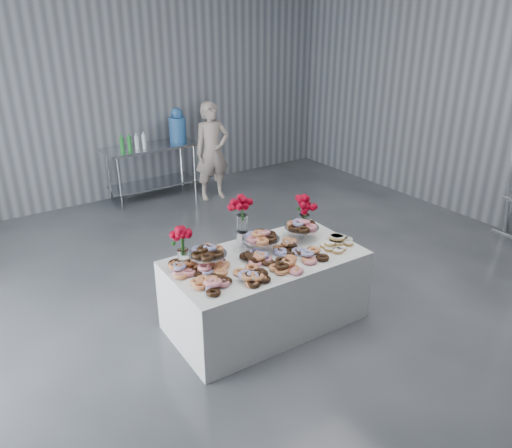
{
  "coord_description": "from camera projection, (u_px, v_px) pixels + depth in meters",
  "views": [
    {
      "loc": [
        -2.67,
        -3.35,
        3.0
      ],
      "look_at": [
        -0.05,
        0.48,
        0.94
      ],
      "focal_mm": 35.0,
      "sensor_mm": 36.0,
      "label": 1
    }
  ],
  "objects": [
    {
      "name": "drink_bottles",
      "position": [
        133.0,
        142.0,
        7.74
      ],
      "size": [
        0.54,
        0.08,
        0.27
      ],
      "primitive_type": null,
      "color": "#268C33",
      "rests_on": "prep_table"
    },
    {
      "name": "cake_stand_mid",
      "position": [
        262.0,
        237.0,
        4.91
      ],
      "size": [
        0.36,
        0.36,
        0.17
      ],
      "color": "silver",
      "rests_on": "display_table"
    },
    {
      "name": "prep_table",
      "position": [
        152.0,
        162.0,
        8.15
      ],
      "size": [
        1.5,
        0.6,
        0.9
      ],
      "color": "silver",
      "rests_on": "ground"
    },
    {
      "name": "cake_stand_right",
      "position": [
        302.0,
        226.0,
        5.16
      ],
      "size": [
        0.36,
        0.36,
        0.17
      ],
      "color": "silver",
      "rests_on": "display_table"
    },
    {
      "name": "danish_pile",
      "position": [
        335.0,
        239.0,
        5.06
      ],
      "size": [
        0.48,
        0.48,
        0.11
      ],
      "primitive_type": null,
      "color": "white",
      "rests_on": "display_table"
    },
    {
      "name": "display_table",
      "position": [
        265.0,
        290.0,
        4.98
      ],
      "size": [
        1.93,
        1.05,
        0.75
      ],
      "primitive_type": "cube",
      "rotation": [
        0.0,
        0.0,
        -0.03
      ],
      "color": "white",
      "rests_on": "ground"
    },
    {
      "name": "cake_stand_left",
      "position": [
        208.0,
        252.0,
        4.62
      ],
      "size": [
        0.36,
        0.36,
        0.17
      ],
      "color": "silver",
      "rests_on": "display_table"
    },
    {
      "name": "water_jug",
      "position": [
        177.0,
        126.0,
        8.2
      ],
      "size": [
        0.28,
        0.28,
        0.55
      ],
      "color": "#3B7DCA",
      "rests_on": "prep_table"
    },
    {
      "name": "person",
      "position": [
        212.0,
        151.0,
        8.1
      ],
      "size": [
        0.63,
        0.46,
        1.59
      ],
      "primitive_type": "imported",
      "rotation": [
        0.0,
        0.0,
        -0.14
      ],
      "color": "#CC8C93",
      "rests_on": "ground"
    },
    {
      "name": "ground",
      "position": [
        286.0,
        322.0,
        5.13
      ],
      "size": [
        9.0,
        9.0,
        0.0
      ],
      "primitive_type": "plane",
      "color": "#33353A",
      "rests_on": "ground"
    },
    {
      "name": "bouquet_center",
      "position": [
        242.0,
        210.0,
        4.92
      ],
      "size": [
        0.26,
        0.26,
        0.57
      ],
      "color": "silver",
      "rests_on": "display_table"
    },
    {
      "name": "bouquet_right",
      "position": [
        305.0,
        205.0,
        5.29
      ],
      "size": [
        0.26,
        0.26,
        0.42
      ],
      "color": "white",
      "rests_on": "display_table"
    },
    {
      "name": "bouquet_left",
      "position": [
        182.0,
        238.0,
        4.53
      ],
      "size": [
        0.26,
        0.26,
        0.42
      ],
      "color": "white",
      "rests_on": "display_table"
    },
    {
      "name": "donut_mounds",
      "position": [
        269.0,
        255.0,
        4.77
      ],
      "size": [
        1.83,
        0.85,
        0.09
      ],
      "primitive_type": null,
      "rotation": [
        0.0,
        0.0,
        -0.03
      ],
      "color": "#D6824E",
      "rests_on": "display_table"
    },
    {
      "name": "room_walls",
      "position": [
        262.0,
        53.0,
        3.97
      ],
      "size": [
        8.04,
        9.04,
        4.02
      ],
      "color": "gray",
      "rests_on": "ground"
    }
  ]
}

